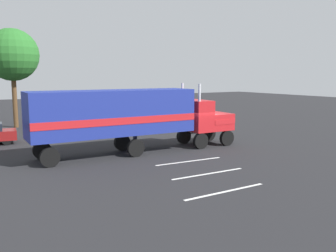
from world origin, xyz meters
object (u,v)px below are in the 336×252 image
(parked_bus, at_px, (119,104))
(person_bystander, at_px, (135,132))
(tree_left, at_px, (12,55))
(semi_truck, at_px, (130,115))

(parked_bus, bearing_deg, person_bystander, -109.06)
(parked_bus, distance_m, tree_left, 11.24)
(parked_bus, height_order, tree_left, tree_left)
(person_bystander, distance_m, tree_left, 16.11)
(semi_truck, xyz_separation_m, parked_bus, (5.62, 13.92, -0.46))
(person_bystander, bearing_deg, semi_truck, -122.46)
(semi_truck, distance_m, parked_bus, 15.02)
(semi_truck, bearing_deg, parked_bus, 68.01)
(parked_bus, relative_size, tree_left, 1.17)
(person_bystander, xyz_separation_m, tree_left, (-5.96, 13.70, 6.04))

